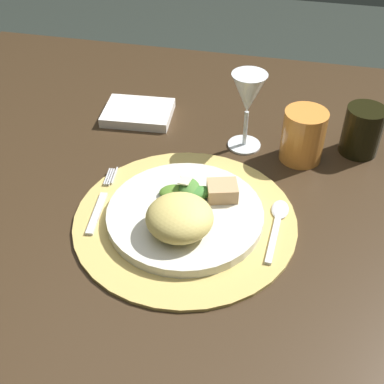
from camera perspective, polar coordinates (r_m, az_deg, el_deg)
dining_table at (r=0.96m, az=3.68°, el=-6.87°), size 1.46×1.10×0.71m
placemat at (r=0.81m, az=-0.78°, el=-3.14°), size 0.36×0.36×0.01m
dinner_plate at (r=0.81m, az=-0.78°, el=-2.55°), size 0.25×0.25×0.02m
pasta_serving at (r=0.75m, az=-1.41°, el=-2.90°), size 0.14×0.14×0.05m
salad_greens at (r=0.82m, az=-0.37°, el=-0.05°), size 0.10×0.08×0.03m
bread_piece at (r=0.82m, az=3.45°, el=0.14°), size 0.06×0.05×0.03m
fork at (r=0.85m, az=-10.29°, el=-1.21°), size 0.03×0.17×0.00m
spoon at (r=0.82m, az=9.71°, el=-3.01°), size 0.03×0.15×0.01m
napkin at (r=1.07m, az=-6.11°, el=8.91°), size 0.15×0.12×0.02m
wine_glass at (r=0.93m, az=6.36°, el=10.68°), size 0.06×0.06×0.15m
amber_tumbler at (r=0.94m, az=12.47°, el=6.23°), size 0.08×0.08×0.10m
dark_tumbler at (r=0.99m, az=18.71°, el=6.60°), size 0.07×0.07×0.09m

